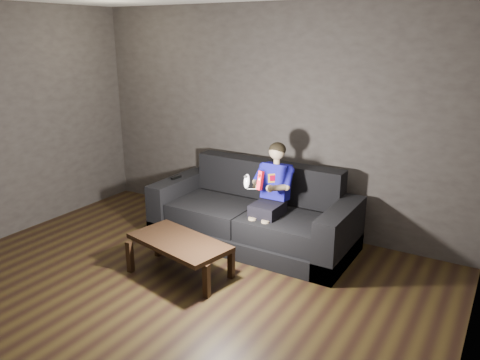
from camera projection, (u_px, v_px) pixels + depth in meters
The scene contains 9 objects.
floor at pixel (133, 317), 4.04m from camera, with size 5.00×5.00×0.00m, color black.
back_wall at pixel (270, 119), 5.68m from camera, with size 5.00×0.04×2.70m, color #352F2E.
right_wall at pixel (476, 234), 2.41m from camera, with size 0.04×5.00×2.70m, color #352F2E.
sofa at pixel (253, 218), 5.42m from camera, with size 2.33×1.01×0.90m.
child at pixel (272, 187), 5.10m from camera, with size 0.44×0.54×1.09m.
wii_remote_red at pixel (260, 180), 4.65m from camera, with size 0.06×0.08×0.20m.
nunchuk_white at pixel (247, 181), 4.74m from camera, with size 0.08×0.11×0.16m.
wii_remote_black at pixel (176, 177), 5.75m from camera, with size 0.05×0.16×0.03m.
coffee_table at pixel (179, 245), 4.66m from camera, with size 1.13×0.72×0.38m.
Camera 1 is at (2.60, -2.52, 2.33)m, focal length 35.00 mm.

